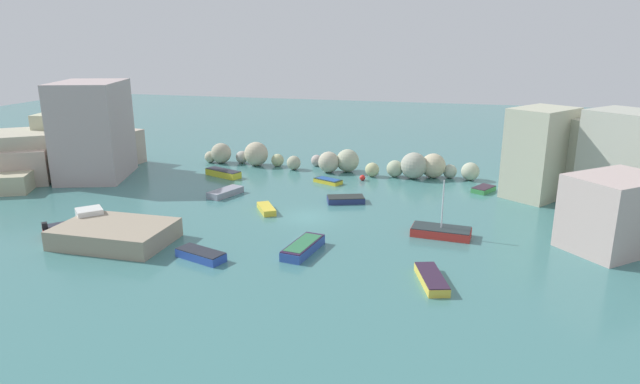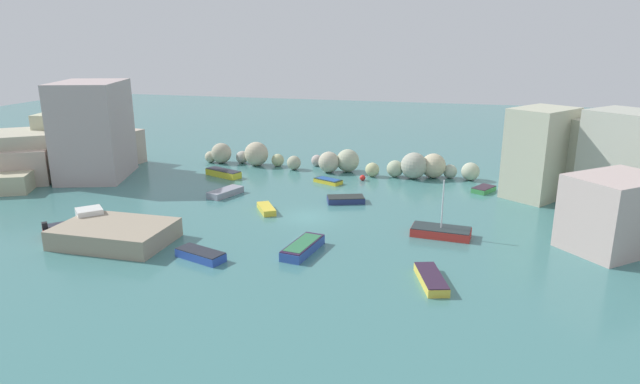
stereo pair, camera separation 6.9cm
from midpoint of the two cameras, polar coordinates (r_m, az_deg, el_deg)
cove_water at (r=43.77m, az=-1.33°, el=-2.63°), size 160.00×160.00×0.00m
cliff_headland_left at (r=62.08m, az=-24.27°, el=4.63°), size 15.77×19.47×9.64m
cliff_headland_right at (r=51.77m, az=28.41°, el=2.31°), size 16.36×23.83×8.19m
rock_breakwater at (r=58.01m, az=2.03°, el=3.21°), size 30.21×4.74×2.66m
stone_dock at (r=40.82m, az=-20.62°, el=-4.10°), size 7.65×5.17×1.35m
channel_buoy at (r=54.77m, az=4.41°, el=1.49°), size 0.58×0.58×0.58m
moored_boat_0 at (r=40.56m, az=12.46°, el=-4.05°), size 4.34×2.24×4.19m
moored_boat_1 at (r=45.22m, az=-5.66°, el=-1.76°), size 2.39×2.95×0.48m
moored_boat_2 at (r=36.76m, az=-1.83°, el=-5.77°), size 2.06×4.36×0.69m
moored_boat_3 at (r=50.24m, az=-9.88°, el=-0.04°), size 2.44×3.74×0.58m
moored_boat_4 at (r=57.08m, az=-10.09°, el=1.96°), size 4.25×2.74×0.70m
moored_boat_5 at (r=53.70m, az=0.80°, el=1.18°), size 3.03×2.27×0.43m
moored_boat_6 at (r=36.52m, az=-12.38°, el=-6.41°), size 3.64×2.32×0.60m
moored_boat_7 at (r=33.06m, az=11.49°, el=-8.87°), size 2.32×4.06×0.54m
moored_boat_8 at (r=52.94m, az=16.65°, el=0.29°), size 2.33×2.70×0.49m
moored_boat_9 at (r=47.54m, az=2.66°, el=-0.77°), size 3.52×2.53×0.54m
moored_boat_10 at (r=43.94m, az=-23.51°, el=-3.11°), size 5.02×5.06×1.72m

